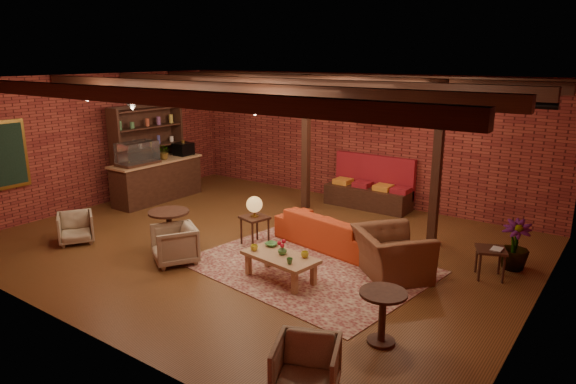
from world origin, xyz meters
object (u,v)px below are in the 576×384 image
Objects in this scene: side_table_book at (491,251)px; armchair_far at (306,367)px; armchair_a at (76,226)px; armchair_right at (392,246)px; sofa at (331,230)px; armchair_b at (174,243)px; round_table_right at (383,309)px; plant_tall at (521,196)px; round_table_left at (169,224)px; side_table_lamp at (254,208)px; coffee_table at (280,258)px.

armchair_far is (-0.79, -4.37, -0.12)m from side_table_book.
armchair_right is (5.80, 2.15, 0.20)m from armchair_a.
armchair_b is at bearing 61.45° from sofa.
armchair_right reaches higher than round_table_right.
plant_tall is (3.15, 0.92, 0.99)m from sofa.
round_table_left is 1.30× the size of side_table_book.
armchair_a is 2.42m from armchair_b.
round_table_left is 1.11× the size of armchair_far.
side_table_book is (1.37, 0.89, -0.06)m from armchair_right.
armchair_right is 1.71× the size of round_table_right.
armchair_far is (-0.20, -1.46, -0.12)m from round_table_right.
armchair_far is (3.38, -3.28, -0.40)m from side_table_lamp.
round_table_left is 4.96m from armchair_far.
sofa is at bearing 93.36° from coffee_table.
coffee_table is 1.79× the size of armchair_b.
round_table_right is (-0.59, -2.90, -0.00)m from side_table_book.
armchair_far is at bearing -100.26° from side_table_book.
coffee_table is 0.51× the size of plant_tall.
side_table_book is 0.86× the size of armchair_far.
side_table_book is (4.79, 2.61, 0.10)m from armchair_b.
side_table_book is (4.18, 1.08, -0.27)m from side_table_lamp.
armchair_b is at bearing 133.42° from armchair_far.
sofa is at bearing 131.64° from round_table_right.
round_table_right is at bearing -103.12° from plant_tall.
round_table_left is at bearing -35.91° from armchair_a.
armchair_far is at bearing 140.49° from armchair_right.
sofa is 3.10m from round_table_left.
sofa is at bearing -174.42° from side_table_book.
sofa is at bearing -163.73° from plant_tall.
round_table_left is 1.19× the size of armchair_a.
coffee_table is 1.71× the size of round_table_left.
side_table_book is at bearing -110.42° from plant_tall.
armchair_b is 1.06× the size of armchair_far.
coffee_table is 4.20m from plant_tall.
sofa is at bearing 32.41° from side_table_lamp.
armchair_a is 0.88× the size of armchair_b.
round_table_left is (-1.11, -1.19, -0.22)m from side_table_lamp.
plant_tall reaches higher than coffee_table.
side_table_lamp is (-1.37, 1.02, 0.36)m from coffee_table.
sofa is 2.99m from armchair_b.
side_table_book is at bearing 59.52° from armchair_b.
sofa is 2.32× the size of side_table_lamp.
side_table_book is at bearing 56.88° from armchair_far.
armchair_b reaches higher than round_table_right.
plant_tall is at bearing -95.49° from armchair_right.
armchair_right is at bearing 57.59° from armchair_b.
plant_tall reaches higher than round_table_right.
armchair_b is at bearing -165.80° from coffee_table.
armchair_right is 3.53m from armchair_far.
round_table_right reaches higher than coffee_table.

